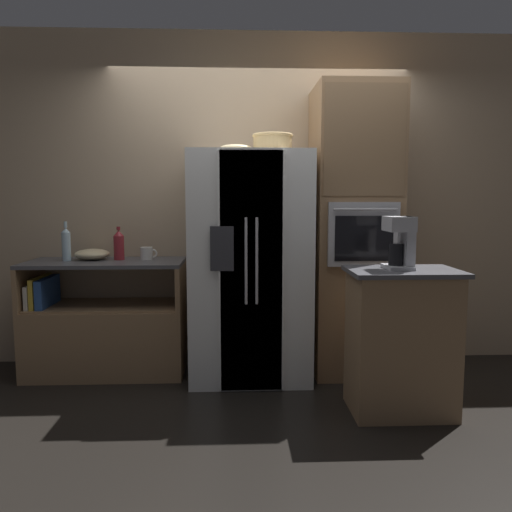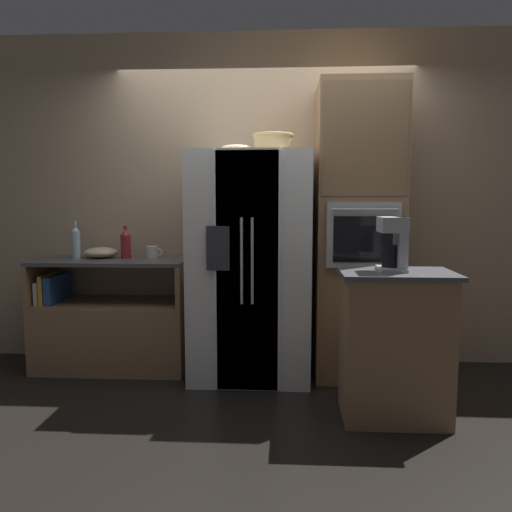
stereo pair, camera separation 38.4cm
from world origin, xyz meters
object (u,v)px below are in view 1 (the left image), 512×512
Objects in this scene: mug at (147,253)px; wall_oven at (353,232)px; coffee_maker at (401,240)px; fruit_bowl at (236,148)px; bottle_short at (66,244)px; wicker_basket at (273,142)px; refrigerator at (250,266)px; bottle_tall at (119,245)px; mixing_bowl at (92,254)px.

wall_oven is at bearing -3.53° from mug.
wall_oven is 0.81m from coffee_maker.
fruit_bowl is at bearing -15.90° from mug.
bottle_short is at bearing 173.24° from fruit_bowl.
mug is (0.63, 0.05, -0.08)m from bottle_short.
wall_oven reaches higher than fruit_bowl.
wicker_basket is 1.25m from coffee_maker.
refrigerator reaches higher than bottle_tall.
mug is (-0.83, 0.17, 0.08)m from refrigerator.
bottle_short is at bearing 173.54° from wicker_basket.
bottle_short is 1.13× the size of mixing_bowl.
wall_oven is 16.69× the size of mug.
wicker_basket is 2.26× the size of mug.
wall_oven reaches higher than mixing_bowl.
refrigerator is 6.34× the size of mixing_bowl.
fruit_bowl is 1.43m from coffee_maker.
wall_oven reaches higher than mug.
fruit_bowl is 0.91× the size of bottle_tall.
bottle_tall is at bearing 155.95° from coffee_maker.
refrigerator reaches higher than mixing_bowl.
wall_oven is 1.15m from fruit_bowl.
fruit_bowl reaches higher than mug.
bottle_short is (-1.47, 0.12, 0.17)m from refrigerator.
fruit_bowl is 1.56m from bottle_short.
wall_oven reaches higher than wicker_basket.
wicker_basket reaches higher than coffee_maker.
refrigerator is 5.70× the size of wicker_basket.
wall_oven is 2.13m from mixing_bowl.
bottle_short is at bearing -160.09° from mixing_bowl.
coffee_maker is (0.13, -0.80, 0.00)m from wall_oven.
bottle_tall is 0.79× the size of coffee_maker.
wicker_basket is at bearing -6.46° from bottle_short.
fruit_bowl is at bearing -10.95° from mixing_bowl.
bottle_tall is 2.22m from coffee_maker.
wall_oven is at bearing 6.38° from fruit_bowl.
fruit_bowl is at bearing -173.62° from wall_oven.
wall_oven is 0.97m from wicker_basket.
bottle_short is at bearing 178.59° from wall_oven.
mixing_bowl is at bearing 173.76° from bottle_tall.
wall_oven is 7.25× the size of bottle_short.
mixing_bowl is at bearing 19.91° from bottle_short.
bottle_tall is at bearing -6.24° from mixing_bowl.
mixing_bowl is (-0.45, 0.02, -0.01)m from mug.
coffee_maker is (2.43, -0.86, 0.09)m from bottle_short.
bottle_tall reaches higher than mixing_bowl.
mug is at bearing 176.47° from wall_oven.
wicker_basket is 1.72m from mixing_bowl.
coffee_maker is (2.02, -0.90, 0.11)m from bottle_tall.
bottle_short reaches higher than bottle_tall.
refrigerator is 1.08m from bottle_tall.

